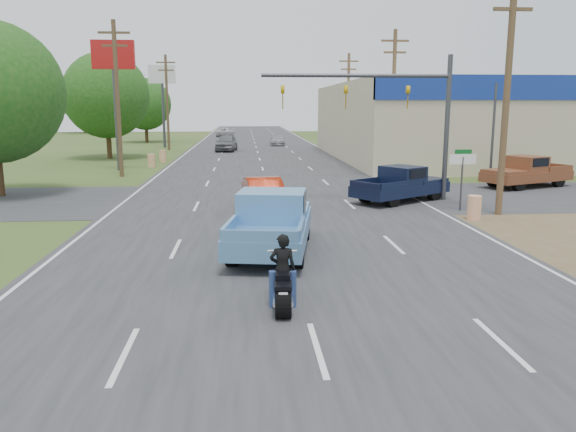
{
  "coord_description": "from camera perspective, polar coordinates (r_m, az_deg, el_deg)",
  "views": [
    {
      "loc": [
        -1.32,
        -9.89,
        4.52
      ],
      "look_at": [
        -0.04,
        6.69,
        1.3
      ],
      "focal_mm": 35.0,
      "sensor_mm": 36.0,
      "label": 1
    }
  ],
  "objects": [
    {
      "name": "rider",
      "position": [
        12.82,
        -0.55,
        -5.83
      ],
      "size": [
        0.62,
        0.42,
        1.64
      ],
      "primitive_type": "imported",
      "rotation": [
        0.0,
        0.0,
        3.09
      ],
      "color": "black",
      "rests_on": "ground"
    },
    {
      "name": "navy_pickup",
      "position": [
        27.97,
        11.55,
        3.24
      ],
      "size": [
        5.42,
        4.6,
        1.73
      ],
      "rotation": [
        0.0,
        0.0,
        -0.97
      ],
      "color": "black",
      "rests_on": "ground"
    },
    {
      "name": "barrel_2",
      "position": [
        44.65,
        -13.71,
        5.48
      ],
      "size": [
        0.56,
        0.56,
        1.0
      ],
      "primitive_type": "cylinder",
      "color": "orange",
      "rests_on": "ground"
    },
    {
      "name": "main_road",
      "position": [
        50.11,
        -2.89,
        5.78
      ],
      "size": [
        15.0,
        180.0,
        0.02
      ],
      "primitive_type": "cube",
      "color": "#2D2D30",
      "rests_on": "ground"
    },
    {
      "name": "signal_mast",
      "position": [
        27.82,
        10.68,
        11.36
      ],
      "size": [
        9.12,
        0.4,
        7.0
      ],
      "color": "#3F3F44",
      "rests_on": "ground"
    },
    {
      "name": "distant_car_silver",
      "position": [
        68.78,
        -1.09,
        7.7
      ],
      "size": [
        1.82,
        4.27,
        1.23
      ],
      "primitive_type": "imported",
      "rotation": [
        0.0,
        0.0,
        -0.02
      ],
      "color": "#9A9B9F",
      "rests_on": "ground"
    },
    {
      "name": "dirt_verge",
      "position": [
        23.83,
        26.84,
        -1.16
      ],
      "size": [
        8.0,
        18.0,
        0.01
      ],
      "primitive_type": "cube",
      "color": "brown",
      "rests_on": "ground"
    },
    {
      "name": "pole_sign_left_near",
      "position": [
        42.96,
        -17.27,
        14.02
      ],
      "size": [
        3.0,
        0.35,
        9.2
      ],
      "color": "#3F3F44",
      "rests_on": "ground"
    },
    {
      "name": "barrel_1",
      "position": [
        32.16,
        13.25,
        3.49
      ],
      "size": [
        0.56,
        0.56,
        1.0
      ],
      "primitive_type": "cylinder",
      "color": "orange",
      "rests_on": "ground"
    },
    {
      "name": "red_convertible",
      "position": [
        24.85,
        -2.41,
        2.16
      ],
      "size": [
        2.07,
        4.55,
        1.45
      ],
      "primitive_type": "imported",
      "rotation": [
        0.0,
        0.0,
        0.13
      ],
      "color": "#931C06",
      "rests_on": "ground"
    },
    {
      "name": "blue_pickup",
      "position": [
        17.89,
        -1.61,
        -0.47
      ],
      "size": [
        3.15,
        6.13,
        1.94
      ],
      "rotation": [
        0.0,
        0.0,
        -0.16
      ],
      "color": "black",
      "rests_on": "ground"
    },
    {
      "name": "tree_1",
      "position": [
        53.31,
        -17.99,
        11.57
      ],
      "size": [
        7.56,
        7.56,
        9.36
      ],
      "color": "#422D19",
      "rests_on": "ground"
    },
    {
      "name": "brown_pickup",
      "position": [
        35.04,
        22.96,
        4.18
      ],
      "size": [
        5.83,
        4.08,
        1.81
      ],
      "rotation": [
        0.0,
        0.0,
        1.98
      ],
      "color": "black",
      "rests_on": "ground"
    },
    {
      "name": "lane_sign",
      "position": [
        25.85,
        17.29,
        4.65
      ],
      "size": [
        1.2,
        0.08,
        2.52
      ],
      "color": "#3F3F44",
      "rests_on": "ground"
    },
    {
      "name": "distant_car_grey",
      "position": [
        59.79,
        -6.27,
        7.38
      ],
      "size": [
        2.47,
        5.16,
        1.7
      ],
      "primitive_type": "imported",
      "rotation": [
        0.0,
        0.0,
        -0.09
      ],
      "color": "slate",
      "rests_on": "ground"
    },
    {
      "name": "pole_sign_left_far",
      "position": [
        66.58,
        -12.66,
        12.98
      ],
      "size": [
        3.0,
        0.35,
        9.2
      ],
      "color": "#3F3F44",
      "rests_on": "ground"
    },
    {
      "name": "utility_pole_3",
      "position": [
        59.88,
        6.13,
        11.66
      ],
      "size": [
        2.0,
        0.28,
        10.0
      ],
      "color": "#4C3823",
      "rests_on": "ground"
    },
    {
      "name": "street_name_sign",
      "position": [
        27.49,
        17.28,
        4.39
      ],
      "size": [
        0.8,
        0.08,
        2.61
      ],
      "color": "#3F3F44",
      "rests_on": "ground"
    },
    {
      "name": "barrel_3",
      "position": [
        48.55,
        -12.61,
        5.95
      ],
      "size": [
        0.56,
        0.56,
        1.0
      ],
      "primitive_type": "cylinder",
      "color": "orange",
      "rests_on": "ground"
    },
    {
      "name": "barrel_0",
      "position": [
        24.13,
        18.39,
        0.8
      ],
      "size": [
        0.56,
        0.56,
        1.0
      ],
      "primitive_type": "cylinder",
      "color": "orange",
      "rests_on": "ground"
    },
    {
      "name": "tree_6",
      "position": [
        108.76,
        -20.11,
        11.35
      ],
      "size": [
        8.82,
        8.82,
        10.92
      ],
      "color": "#422D19",
      "rests_on": "ground"
    },
    {
      "name": "tree_2",
      "position": [
        76.97,
        -14.31,
        10.95
      ],
      "size": [
        6.72,
        6.72,
        8.32
      ],
      "color": "#422D19",
      "rests_on": "ground"
    },
    {
      "name": "distant_car_white",
      "position": [
        90.19,
        -6.37,
        8.45
      ],
      "size": [
        2.99,
        5.18,
        1.36
      ],
      "primitive_type": "imported",
      "rotation": [
        0.0,
        0.0,
        2.98
      ],
      "color": "silver",
      "rests_on": "ground"
    },
    {
      "name": "cross_road",
      "position": [
        28.28,
        -1.67,
        1.78
      ],
      "size": [
        120.0,
        10.0,
        0.02
      ],
      "primitive_type": "cube",
      "color": "#2D2D30",
      "rests_on": "ground"
    },
    {
      "name": "tree_5",
      "position": [
        109.47,
        12.47,
        11.42
      ],
      "size": [
        7.98,
        7.98,
        9.88
      ],
      "color": "#422D19",
      "rests_on": "ground"
    },
    {
      "name": "utility_pole_6",
      "position": [
        62.43,
        -12.18,
        11.45
      ],
      "size": [
        2.0,
        0.28,
        10.0
      ],
      "color": "#4C3823",
      "rests_on": "ground"
    },
    {
      "name": "utility_pole_1",
      "position": [
        25.33,
        21.38,
        12.03
      ],
      "size": [
        2.0,
        0.28,
        10.0
      ],
      "color": "#4C3823",
      "rests_on": "ground"
    },
    {
      "name": "utility_pole_5",
      "position": [
        38.77,
        -16.95,
        11.67
      ],
      "size": [
        2.0,
        0.28,
        10.0
      ],
      "color": "#4C3823",
      "rests_on": "ground"
    },
    {
      "name": "utility_pole_2",
      "position": [
        42.3,
        10.64,
        11.86
      ],
      "size": [
        2.0,
        0.28,
        10.0
      ],
      "color": "#4C3823",
      "rests_on": "ground"
    },
    {
      "name": "ground",
      "position": [
        10.95,
        3.0,
        -13.43
      ],
      "size": [
        200.0,
        200.0,
        0.0
      ],
      "primitive_type": "plane",
      "color": "#344A1D",
      "rests_on": "ground"
    },
    {
      "name": "motorcycle",
      "position": [
        12.85,
        -0.54,
        -7.19
      ],
      "size": [
        0.71,
        2.3,
        1.17
      ],
      "rotation": [
        0.0,
        0.0,
        -0.05
      ],
      "color": "black",
      "rests_on": "ground"
    }
  ]
}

